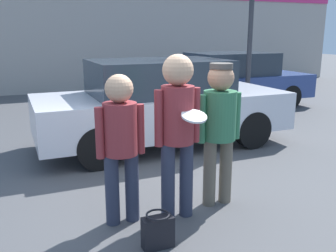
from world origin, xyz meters
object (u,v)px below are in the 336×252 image
at_px(person_middle_with_frisbee, 178,122).
at_px(parked_car_near, 162,103).
at_px(handbag, 158,231).
at_px(person_right, 219,121).
at_px(person_left, 121,138).
at_px(parked_car_far, 232,80).

xyz_separation_m(person_middle_with_frisbee, parked_car_near, (0.90, 2.66, -0.31)).
bearing_deg(parked_car_near, handbag, -112.88).
distance_m(parked_car_near, handbag, 3.48).
distance_m(person_right, parked_car_near, 2.56).
height_order(person_middle_with_frisbee, parked_car_near, person_middle_with_frisbee).
xyz_separation_m(person_left, parked_car_near, (1.49, 2.53, -0.17)).
relative_size(person_middle_with_frisbee, handbag, 5.12).
bearing_deg(parked_car_far, handbag, -127.98).
bearing_deg(parked_car_near, person_right, -97.11).
bearing_deg(parked_car_far, person_middle_with_frisbee, -127.69).
relative_size(person_left, parked_car_far, 0.38).
bearing_deg(person_right, person_left, 179.89).
relative_size(person_left, person_middle_with_frisbee, 0.89).
relative_size(person_left, person_right, 0.96).
distance_m(person_right, handbag, 1.46).
xyz_separation_m(person_left, person_right, (1.18, -0.00, 0.07)).
distance_m(parked_car_near, parked_car_far, 4.11).
xyz_separation_m(person_right, parked_car_far, (3.49, 5.14, -0.27)).
distance_m(parked_car_far, handbag, 7.34).
height_order(person_middle_with_frisbee, handbag, person_middle_with_frisbee).
bearing_deg(person_middle_with_frisbee, parked_car_near, 71.24).
distance_m(person_middle_with_frisbee, person_right, 0.61).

